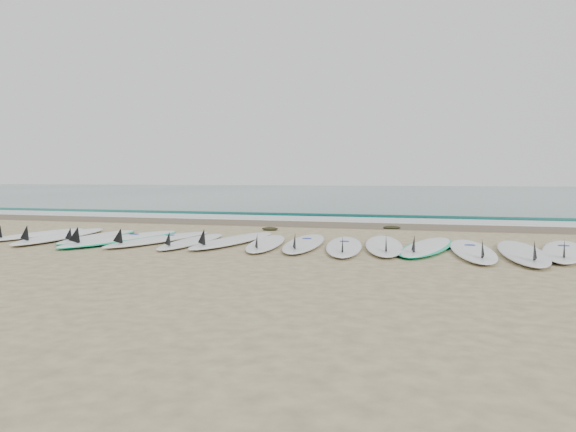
# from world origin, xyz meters

# --- Properties ---
(ground) EXTENTS (120.00, 120.00, 0.00)m
(ground) POSITION_xyz_m (0.00, 0.00, 0.00)
(ground) COLOR tan
(ocean) EXTENTS (120.00, 55.00, 0.03)m
(ocean) POSITION_xyz_m (0.00, 32.50, 0.01)
(ocean) COLOR #19564F
(ocean) RESTS_ON ground
(wet_sand_band) EXTENTS (120.00, 1.80, 0.01)m
(wet_sand_band) POSITION_xyz_m (0.00, 4.10, 0.01)
(wet_sand_band) COLOR brown
(wet_sand_band) RESTS_ON ground
(foam_band) EXTENTS (120.00, 1.40, 0.04)m
(foam_band) POSITION_xyz_m (0.00, 5.50, 0.02)
(foam_band) COLOR silver
(foam_band) RESTS_ON ground
(wave_crest) EXTENTS (120.00, 1.00, 0.10)m
(wave_crest) POSITION_xyz_m (0.00, 7.00, 0.05)
(wave_crest) COLOR #19564F
(wave_crest) RESTS_ON ground
(surfboard_0) EXTENTS (0.64, 2.46, 0.31)m
(surfboard_0) POSITION_xyz_m (-4.52, -0.03, 0.05)
(surfboard_0) COLOR white
(surfboard_0) RESTS_ON ground
(surfboard_1) EXTENTS (0.96, 2.93, 0.37)m
(surfboard_1) POSITION_xyz_m (-3.84, -0.22, 0.06)
(surfboard_1) COLOR white
(surfboard_1) RESTS_ON ground
(surfboard_2) EXTENTS (0.71, 2.43, 0.30)m
(surfboard_2) POSITION_xyz_m (-3.21, 0.01, 0.05)
(surfboard_2) COLOR white
(surfboard_2) RESTS_ON ground
(surfboard_3) EXTENTS (1.15, 3.00, 0.37)m
(surfboard_3) POSITION_xyz_m (-2.57, -0.23, 0.06)
(surfboard_3) COLOR white
(surfboard_3) RESTS_ON ground
(surfboard_4) EXTENTS (1.02, 2.77, 0.35)m
(surfboard_4) POSITION_xyz_m (-1.92, -0.15, 0.06)
(surfboard_4) COLOR white
(surfboard_4) RESTS_ON ground
(surfboard_5) EXTENTS (0.58, 2.44, 0.31)m
(surfboard_5) POSITION_xyz_m (-1.25, -0.24, 0.05)
(surfboard_5) COLOR white
(surfboard_5) RESTS_ON ground
(surfboard_6) EXTENTS (0.88, 2.84, 0.36)m
(surfboard_6) POSITION_xyz_m (-0.63, 0.04, 0.06)
(surfboard_6) COLOR white
(surfboard_6) RESTS_ON ground
(surfboard_7) EXTENTS (0.90, 2.50, 0.31)m
(surfboard_7) POSITION_xyz_m (0.03, -0.15, 0.05)
(surfboard_7) COLOR white
(surfboard_7) RESTS_ON ground
(surfboard_8) EXTENTS (0.84, 2.74, 0.34)m
(surfboard_8) POSITION_xyz_m (0.63, -0.01, 0.06)
(surfboard_8) COLOR silver
(surfboard_8) RESTS_ON ground
(surfboard_9) EXTENTS (0.95, 2.67, 0.33)m
(surfboard_9) POSITION_xyz_m (1.32, -0.21, 0.06)
(surfboard_9) COLOR white
(surfboard_9) RESTS_ON ground
(surfboard_10) EXTENTS (0.95, 2.79, 0.35)m
(surfboard_10) POSITION_xyz_m (1.90, 0.05, 0.06)
(surfboard_10) COLOR white
(surfboard_10) RESTS_ON ground
(surfboard_11) EXTENTS (1.04, 2.76, 0.34)m
(surfboard_11) POSITION_xyz_m (2.54, 0.13, 0.05)
(surfboard_11) COLOR white
(surfboard_11) RESTS_ON ground
(surfboard_12) EXTENTS (0.81, 2.80, 0.35)m
(surfboard_12) POSITION_xyz_m (3.20, -0.22, 0.06)
(surfboard_12) COLOR white
(surfboard_12) RESTS_ON ground
(surfboard_13) EXTENTS (0.66, 2.89, 0.37)m
(surfboard_13) POSITION_xyz_m (3.86, -0.26, 0.06)
(surfboard_13) COLOR silver
(surfboard_13) RESTS_ON ground
(surfboard_14) EXTENTS (1.04, 2.82, 0.35)m
(surfboard_14) POSITION_xyz_m (4.45, 0.10, 0.06)
(surfboard_14) COLOR white
(surfboard_14) RESTS_ON ground
(seaweed_near) EXTENTS (0.35, 0.27, 0.07)m
(seaweed_near) POSITION_xyz_m (-0.73, 2.41, 0.03)
(seaweed_near) COLOR black
(seaweed_near) RESTS_ON ground
(seaweed_far) EXTENTS (0.37, 0.29, 0.07)m
(seaweed_far) POSITION_xyz_m (1.69, 3.40, 0.04)
(seaweed_far) COLOR black
(seaweed_far) RESTS_ON ground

